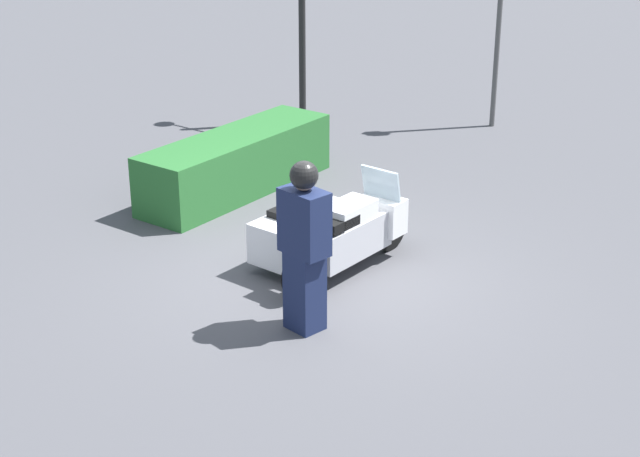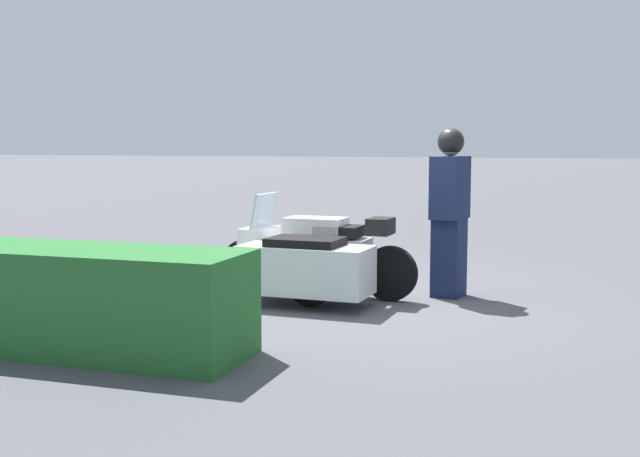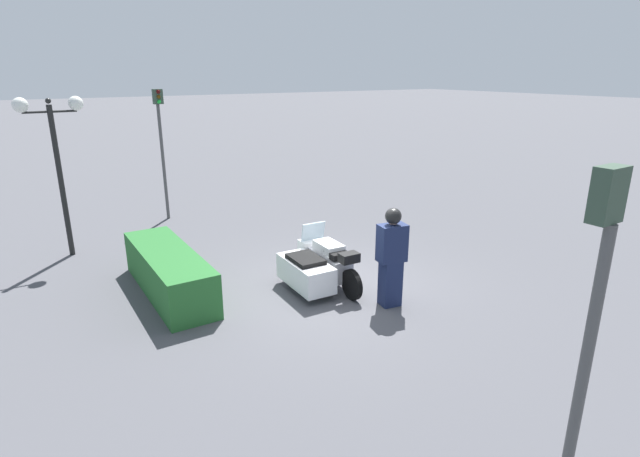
% 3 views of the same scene
% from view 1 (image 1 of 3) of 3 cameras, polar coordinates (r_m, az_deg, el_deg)
% --- Properties ---
extents(ground_plane, '(160.00, 160.00, 0.00)m').
position_cam_1_polar(ground_plane, '(11.43, -0.03, -3.19)').
color(ground_plane, '#4C4C51').
extents(police_motorcycle, '(2.32, 1.24, 1.14)m').
position_cam_1_polar(police_motorcycle, '(11.74, 0.52, -0.06)').
color(police_motorcycle, black).
rests_on(police_motorcycle, ground).
extents(officer_rider, '(0.39, 0.55, 1.87)m').
position_cam_1_polar(officer_rider, '(10.03, -0.91, -0.83)').
color(officer_rider, '#192347').
rests_on(officer_rider, ground).
extents(hedge_bush_curbside, '(3.28, 0.92, 0.86)m').
position_cam_1_polar(hedge_bush_curbside, '(14.16, -4.88, 3.80)').
color(hedge_bush_curbside, '#28662D').
rests_on(hedge_bush_curbside, ground).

